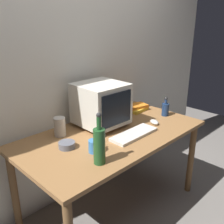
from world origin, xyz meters
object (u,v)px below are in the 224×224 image
bottle_tall (99,145)px  book_stack (136,108)px  bottle_short (165,109)px  crt_monitor (101,104)px  metal_canister (60,127)px  cd_spindle (67,145)px  mug (95,146)px  keyboard (134,134)px  computer_mouse (154,122)px

bottle_tall → book_stack: (0.93, 0.47, -0.10)m
bottle_short → crt_monitor: bearing=156.9°
crt_monitor → metal_canister: size_ratio=2.64×
cd_spindle → metal_canister: size_ratio=0.80×
bottle_short → book_stack: bottle_short is taller
bottle_tall → cd_spindle: bearing=94.7°
bottle_tall → cd_spindle: 0.34m
crt_monitor → metal_canister: bearing=167.3°
crt_monitor → bottle_short: 0.66m
metal_canister → mug: bearing=-87.8°
bottle_short → book_stack: bearing=107.1°
keyboard → metal_canister: size_ratio=2.80×
book_stack → cd_spindle: (-0.95, -0.16, -0.01)m
keyboard → bottle_short: bottle_short is taller
crt_monitor → metal_canister: (-0.36, 0.08, -0.12)m
crt_monitor → mug: crt_monitor is taller
bottle_tall → book_stack: size_ratio=1.37×
crt_monitor → cd_spindle: (-0.45, -0.12, -0.17)m
bottle_short → keyboard: bearing=-171.6°
book_stack → metal_canister: bearing=176.7°
bottle_tall → bottle_short: size_ratio=1.90×
computer_mouse → bottle_tall: bearing=-147.7°
bottle_short → metal_canister: (-0.96, 0.33, 0.01)m
mug → metal_canister: size_ratio=0.80×
keyboard → bottle_tall: (-0.47, -0.11, 0.12)m
book_stack → mug: (-0.85, -0.34, 0.02)m
cd_spindle → metal_canister: (0.09, 0.21, 0.05)m
computer_mouse → book_stack: 0.37m
bottle_short → metal_canister: 1.01m
bottle_tall → mug: 0.17m
computer_mouse → bottle_tall: (-0.78, -0.14, 0.11)m
crt_monitor → bottle_tall: (-0.42, -0.44, -0.06)m
crt_monitor → keyboard: crt_monitor is taller
crt_monitor → book_stack: crt_monitor is taller
bottle_tall → bottle_short: bearing=10.5°
keyboard → book_stack: 0.59m
cd_spindle → mug: bearing=-61.6°
keyboard → crt_monitor: bearing=97.4°
keyboard → book_stack: book_stack is taller
book_stack → metal_canister: size_ratio=1.68×
computer_mouse → metal_canister: (-0.72, 0.39, 0.06)m
bottle_tall → bottle_short: bottle_tall is taller
keyboard → mug: bearing=176.1°
crt_monitor → book_stack: size_ratio=1.57×
computer_mouse → bottle_short: 0.25m
computer_mouse → bottle_tall: size_ratio=0.29×
cd_spindle → crt_monitor: bearing=15.5°
crt_monitor → bottle_short: size_ratio=2.18×
bottle_tall → mug: (0.07, 0.13, -0.08)m
computer_mouse → mug: (-0.70, -0.00, 0.03)m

